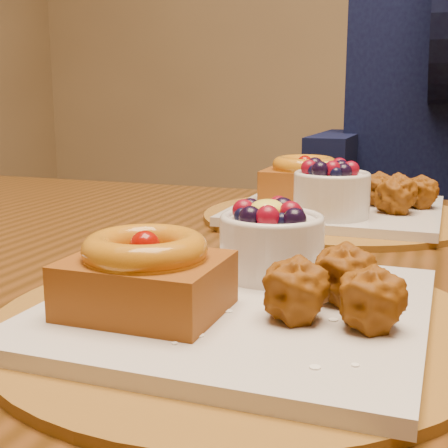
{
  "coord_description": "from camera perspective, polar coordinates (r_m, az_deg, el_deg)",
  "views": [
    {
      "loc": [
        0.09,
        -0.73,
        0.93
      ],
      "look_at": [
        -0.08,
        -0.25,
        0.82
      ],
      "focal_mm": 50.0,
      "sensor_mm": 36.0,
      "label": 1
    }
  ],
  "objects": [
    {
      "name": "place_setting_far",
      "position": [
        0.89,
        10.07,
        2.16
      ],
      "size": [
        0.38,
        0.38,
        0.09
      ],
      "color": "brown",
      "rests_on": "dining_table"
    },
    {
      "name": "dining_table",
      "position": [
        0.72,
        7.0,
        -8.98
      ],
      "size": [
        1.6,
        0.9,
        0.76
      ],
      "color": "#3A220A",
      "rests_on": "ground"
    },
    {
      "name": "place_setting_near",
      "position": [
        0.49,
        1.18,
        -6.18
      ],
      "size": [
        0.38,
        0.38,
        0.09
      ],
      "color": "brown",
      "rests_on": "dining_table"
    }
  ]
}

